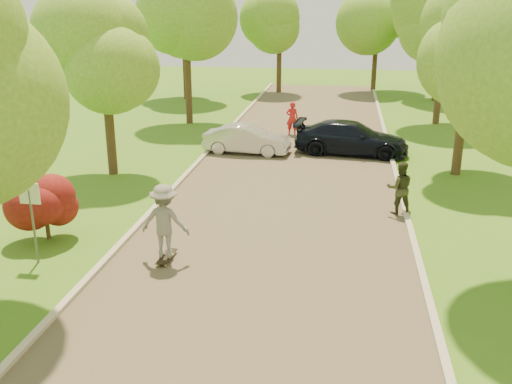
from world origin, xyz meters
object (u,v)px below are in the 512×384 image
Objects in this scene: silver_sedan at (247,139)px; skateboarder at (165,221)px; dark_sedan at (351,138)px; longboard at (167,257)px; street_sign at (31,206)px; person_olive at (400,188)px; person_striped at (292,118)px.

silver_sedan is 11.33m from skateboarder.
longboard is at bearing 164.06° from dark_sedan.
silver_sedan is at bearing -89.37° from skateboarder.
street_sign is 2.14× the size of longboard.
person_olive is at bearing -133.40° from silver_sedan.
street_sign is 14.95m from dark_sedan.
longboard is at bearing 118.21° from skateboarder.
person_olive is (6.30, 4.52, 0.75)m from longboard.
dark_sedan is 12.86m from longboard.
dark_sedan is 4.93× the size of longboard.
person_striped is at bearing -95.20° from skateboarder.
longboard is 0.52× the size of skateboarder.
street_sign is 3.66m from longboard.
street_sign is at bearing 12.32° from skateboarder.
skateboarder is at bearing 10.68° from street_sign.
skateboarder is 1.16× the size of person_striped.
silver_sedan is 2.27× the size of person_striped.
street_sign reaches higher than person_striped.
dark_sedan is 12.86m from skateboarder.
silver_sedan is 1.95× the size of skateboarder.
skateboarder is at bearing 29.84° from person_olive.
street_sign reaches higher than silver_sedan.
dark_sedan is at bearing -110.29° from longboard.
skateboarder reaches higher than dark_sedan.
longboard is at bearing -176.30° from silver_sedan.
person_striped is 0.98× the size of person_olive.
person_striped is (1.84, 15.33, 0.74)m from longboard.
person_striped is (5.14, 15.95, -0.72)m from street_sign.
dark_sedan is (4.60, 0.60, 0.09)m from silver_sedan.
street_sign is 12.48m from silver_sedan.
street_sign is at bearing 153.14° from dark_sedan.
person_olive is at bearing 28.17° from street_sign.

